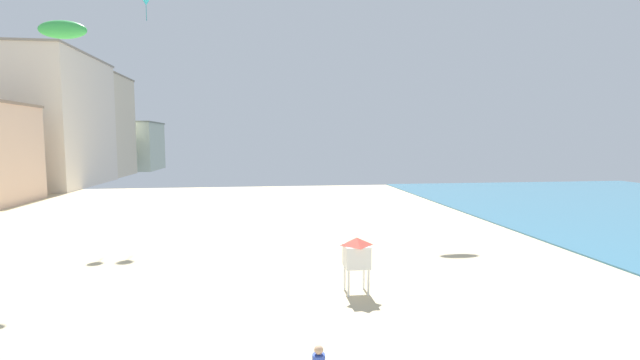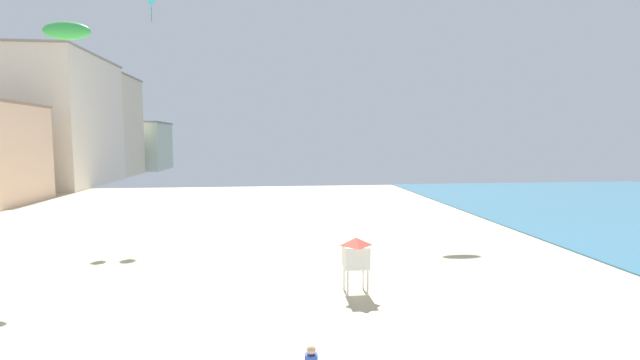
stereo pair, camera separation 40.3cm
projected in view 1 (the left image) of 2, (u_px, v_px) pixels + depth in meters
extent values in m
cube|color=silver|center=(46.00, 122.00, 64.03)|extent=(13.32, 20.20, 19.05)
cube|color=gray|center=(42.00, 55.00, 63.13)|extent=(13.59, 20.61, 0.30)
cube|color=beige|center=(92.00, 127.00, 81.69)|extent=(12.32, 12.37, 18.49)
cube|color=gray|center=(90.00, 76.00, 80.82)|extent=(12.57, 12.62, 0.30)
cube|color=#B7C6B2|center=(120.00, 147.00, 97.80)|extent=(16.37, 14.66, 10.52)
cube|color=slate|center=(119.00, 123.00, 97.30)|extent=(16.70, 14.95, 0.30)
sphere|color=tan|center=(319.00, 350.00, 11.20)|extent=(0.24, 0.24, 0.24)
cylinder|color=white|center=(349.00, 284.00, 19.13)|extent=(0.10, 0.10, 1.20)
cylinder|color=white|center=(368.00, 283.00, 19.25)|extent=(0.10, 0.10, 1.20)
cylinder|color=white|center=(345.00, 277.00, 20.02)|extent=(0.10, 0.10, 1.20)
cylinder|color=white|center=(364.00, 276.00, 20.14)|extent=(0.10, 0.10, 1.20)
cube|color=white|center=(357.00, 256.00, 19.53)|extent=(1.10, 1.10, 1.00)
pyramid|color=#D14C3D|center=(357.00, 241.00, 19.47)|extent=(1.10, 1.10, 0.35)
ellipsoid|color=green|center=(63.00, 30.00, 23.88)|extent=(2.55, 0.71, 0.99)
cone|color=#2DB7CC|center=(146.00, 1.00, 35.74)|extent=(0.84, 0.84, 0.69)
cylinder|color=teal|center=(146.00, 13.00, 35.83)|extent=(0.05, 0.05, 1.23)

